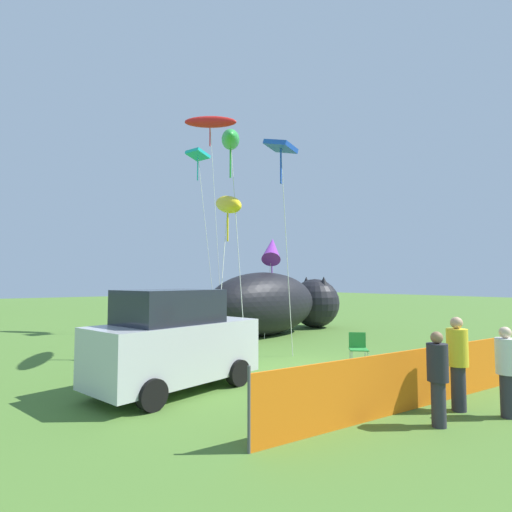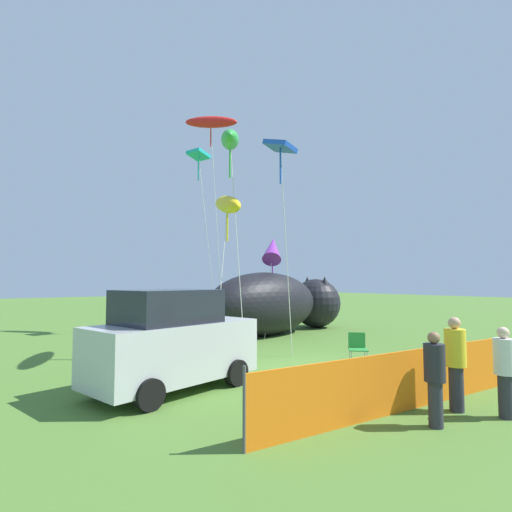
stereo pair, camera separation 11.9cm
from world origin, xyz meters
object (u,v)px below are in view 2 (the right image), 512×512
spectator_in_green_shirt (504,368)px  spectator_in_red_shirt (435,375)px  kite_purple_delta (272,249)px  kite_teal_diamond (199,158)px  folding_chair (358,346)px  inflatable_cat (277,305)px  spectator_in_grey_shirt (455,360)px  kite_red_lizard (211,123)px  kite_yellow_hero (227,205)px  kite_green_fish (230,141)px  kite_blue_box (281,150)px  parked_car (172,341)px

spectator_in_green_shirt → spectator_in_red_shirt: 1.59m
kite_purple_delta → kite_teal_diamond: bearing=140.9°
folding_chair → inflatable_cat: size_ratio=0.10×
spectator_in_grey_shirt → kite_red_lizard: size_ratio=0.16×
kite_yellow_hero → inflatable_cat: bearing=33.6°
kite_green_fish → kite_yellow_hero: bearing=66.3°
folding_chair → kite_yellow_hero: 6.38m
kite_red_lizard → kite_blue_box: 8.65m
kite_red_lizard → kite_blue_box: bearing=-102.5°
parked_car → spectator_in_grey_shirt: 6.09m
spectator_in_grey_shirt → kite_yellow_hero: size_ratio=0.31×
inflatable_cat → kite_red_lizard: bearing=118.5°
kite_purple_delta → kite_teal_diamond: kite_teal_diamond is taller
spectator_in_green_shirt → kite_yellow_hero: size_ratio=0.28×
kite_teal_diamond → kite_yellow_hero: bearing=-109.1°
spectator_in_grey_shirt → kite_purple_delta: bearing=68.4°
kite_blue_box → kite_purple_delta: bearing=53.4°
parked_car → inflatable_cat: size_ratio=0.47×
spectator_in_grey_shirt → spectator_in_green_shirt: 0.83m
kite_yellow_hero → kite_teal_diamond: size_ratio=0.66×
kite_green_fish → kite_red_lizard: kite_red_lizard is taller
parked_car → kite_red_lizard: bearing=43.0°
kite_yellow_hero → kite_purple_delta: bearing=35.2°
inflatable_cat → kite_purple_delta: 2.77m
kite_green_fish → kite_red_lizard: (3.11, 6.61, 3.52)m
kite_teal_diamond → parked_car: bearing=-121.9°
inflatable_cat → spectator_in_grey_shirt: inflatable_cat is taller
parked_car → spectator_in_red_shirt: parked_car is taller
spectator_in_green_shirt → kite_purple_delta: bearing=71.2°
kite_blue_box → kite_purple_delta: kite_blue_box is taller
parked_car → folding_chair: 5.99m
folding_chair → kite_green_fish: size_ratio=0.12×
parked_car → folding_chair: (5.92, -0.64, -0.60)m
folding_chair → kite_blue_box: size_ratio=0.13×
kite_teal_diamond → folding_chair: bearing=-86.4°
folding_chair → inflatable_cat: (2.58, 6.92, 0.83)m
kite_blue_box → kite_teal_diamond: kite_teal_diamond is taller
spectator_in_green_shirt → kite_blue_box: size_ratio=0.23×
folding_chair → kite_green_fish: kite_green_fish is taller
kite_green_fish → kite_yellow_hero: kite_green_fish is taller
kite_green_fish → kite_blue_box: (1.43, -0.97, -0.30)m
kite_teal_diamond → spectator_in_green_shirt: bearing=-94.7°
folding_chair → spectator_in_red_shirt: size_ratio=0.57×
inflatable_cat → spectator_in_red_shirt: inflatable_cat is taller
folding_chair → kite_green_fish: bearing=-94.5°
parked_car → kite_teal_diamond: 12.60m
folding_chair → spectator_in_green_shirt: bearing=23.5°
spectator_in_red_shirt → kite_blue_box: size_ratio=0.22×
spectator_in_grey_shirt → kite_teal_diamond: 15.44m
inflatable_cat → kite_purple_delta: size_ratio=1.83×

